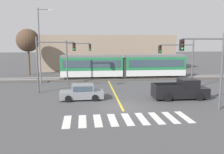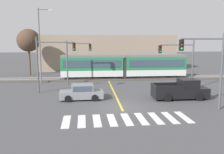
% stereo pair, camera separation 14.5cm
% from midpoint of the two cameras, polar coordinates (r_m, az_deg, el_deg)
% --- Properties ---
extents(ground_plane, '(200.00, 200.00, 0.00)m').
position_cam_midpoint_polar(ground_plane, '(20.79, 2.40, -7.26)').
color(ground_plane, '#474749').
extents(track_bed, '(120.00, 4.00, 0.18)m').
position_cam_midpoint_polar(track_bed, '(35.69, -0.90, -0.34)').
color(track_bed, '#4C4742').
rests_on(track_bed, ground).
extents(rail_near, '(120.00, 0.08, 0.10)m').
position_cam_midpoint_polar(rail_near, '(34.96, -0.81, -0.29)').
color(rail_near, '#939399').
rests_on(rail_near, track_bed).
extents(rail_far, '(120.00, 0.08, 0.10)m').
position_cam_midpoint_polar(rail_far, '(36.38, -0.99, 0.06)').
color(rail_far, '#939399').
rests_on(rail_far, track_bed).
extents(light_rail_tram, '(18.50, 2.64, 3.43)m').
position_cam_midpoint_polar(light_rail_tram, '(35.69, 2.94, 2.83)').
color(light_rail_tram, silver).
rests_on(light_rail_tram, track_bed).
extents(crosswalk_stripe_0, '(0.63, 2.81, 0.01)m').
position_cam_midpoint_polar(crosswalk_stripe_0, '(17.51, -10.73, -10.51)').
color(crosswalk_stripe_0, silver).
rests_on(crosswalk_stripe_0, ground).
extents(crosswalk_stripe_1, '(0.63, 2.81, 0.01)m').
position_cam_midpoint_polar(crosswalk_stripe_1, '(17.47, -7.07, -10.47)').
color(crosswalk_stripe_1, silver).
rests_on(crosswalk_stripe_1, ground).
extents(crosswalk_stripe_2, '(0.63, 2.81, 0.01)m').
position_cam_midpoint_polar(crosswalk_stripe_2, '(17.49, -3.40, -10.39)').
color(crosswalk_stripe_2, silver).
rests_on(crosswalk_stripe_2, ground).
extents(crosswalk_stripe_3, '(0.63, 2.81, 0.01)m').
position_cam_midpoint_polar(crosswalk_stripe_3, '(17.58, 0.23, -10.26)').
color(crosswalk_stripe_3, silver).
rests_on(crosswalk_stripe_3, ground).
extents(crosswalk_stripe_4, '(0.63, 2.81, 0.01)m').
position_cam_midpoint_polar(crosswalk_stripe_4, '(17.75, 3.82, -10.10)').
color(crosswalk_stripe_4, silver).
rests_on(crosswalk_stripe_4, ground).
extents(crosswalk_stripe_5, '(0.63, 2.81, 0.01)m').
position_cam_midpoint_polar(crosswalk_stripe_5, '(17.97, 7.32, -9.91)').
color(crosswalk_stripe_5, silver).
rests_on(crosswalk_stripe_5, ground).
extents(crosswalk_stripe_6, '(0.63, 2.81, 0.01)m').
position_cam_midpoint_polar(crosswalk_stripe_6, '(18.26, 10.71, -9.69)').
color(crosswalk_stripe_6, silver).
rests_on(crosswalk_stripe_6, ground).
extents(crosswalk_stripe_7, '(0.63, 2.81, 0.01)m').
position_cam_midpoint_polar(crosswalk_stripe_7, '(18.62, 13.99, -9.44)').
color(crosswalk_stripe_7, silver).
rests_on(crosswalk_stripe_7, ground).
extents(crosswalk_stripe_8, '(0.63, 2.81, 0.01)m').
position_cam_midpoint_polar(crosswalk_stripe_8, '(19.02, 17.13, -9.18)').
color(crosswalk_stripe_8, silver).
rests_on(crosswalk_stripe_8, ground).
extents(lane_centre_line, '(0.20, 14.56, 0.01)m').
position_cam_midpoint_polar(lane_centre_line, '(26.62, 0.65, -3.67)').
color(lane_centre_line, gold).
rests_on(lane_centre_line, ground).
extents(sedan_crossing, '(4.27, 2.06, 1.52)m').
position_cam_midpoint_polar(sedan_crossing, '(23.42, -7.16, -3.72)').
color(sedan_crossing, gray).
rests_on(sedan_crossing, ground).
extents(pickup_truck, '(5.41, 2.26, 1.98)m').
position_cam_midpoint_polar(pickup_truck, '(24.51, 16.44, -3.11)').
color(pickup_truck, black).
rests_on(pickup_truck, ground).
extents(traffic_light_mid_right, '(4.25, 0.38, 5.80)m').
position_cam_midpoint_polar(traffic_light_mid_right, '(28.97, 16.36, 4.62)').
color(traffic_light_mid_right, '#515459').
rests_on(traffic_light_mid_right, ground).
extents(traffic_light_mid_left, '(4.25, 0.38, 6.14)m').
position_cam_midpoint_polar(traffic_light_mid_left, '(26.78, -14.41, 4.84)').
color(traffic_light_mid_left, '#515459').
rests_on(traffic_light_mid_left, ground).
extents(traffic_light_near_right, '(3.75, 0.38, 6.36)m').
position_cam_midpoint_polar(traffic_light_near_right, '(20.75, 22.28, 3.79)').
color(traffic_light_near_right, '#515459').
rests_on(traffic_light_near_right, ground).
extents(traffic_light_far_left, '(3.25, 0.38, 5.77)m').
position_cam_midpoint_polar(traffic_light_far_left, '(31.30, -8.63, 5.13)').
color(traffic_light_far_left, '#515459').
rests_on(traffic_light_far_left, ground).
extents(street_lamp_west, '(2.01, 0.28, 9.94)m').
position_cam_midpoint_polar(street_lamp_west, '(33.03, -16.66, 8.07)').
color(street_lamp_west, slate).
rests_on(street_lamp_west, ground).
extents(bare_tree_far_west, '(3.75, 3.75, 7.65)m').
position_cam_midpoint_polar(bare_tree_far_west, '(41.78, -19.37, 8.28)').
color(bare_tree_far_west, brown).
rests_on(bare_tree_far_west, ground).
extents(building_backdrop_far, '(26.17, 6.00, 6.76)m').
position_cam_midpoint_polar(building_backdrop_far, '(47.25, -1.03, 5.91)').
color(building_backdrop_far, gray).
rests_on(building_backdrop_far, ground).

